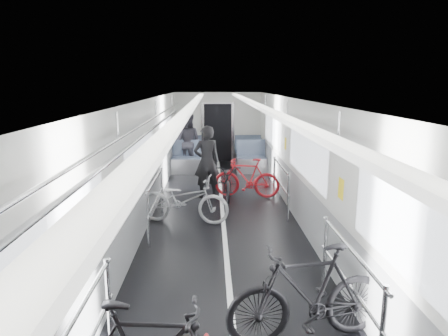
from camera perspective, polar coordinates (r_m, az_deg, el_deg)
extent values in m
cube|color=black|center=(7.52, 0.03, -9.06)|extent=(3.00, 14.00, 0.01)
cube|color=white|center=(7.02, 0.03, 9.52)|extent=(3.00, 14.00, 0.02)
cube|color=silver|center=(7.28, -11.85, -0.18)|extent=(0.02, 14.00, 2.40)
cube|color=silver|center=(7.37, 11.76, -0.02)|extent=(0.02, 14.00, 2.40)
cube|color=silver|center=(14.09, -0.89, 5.89)|extent=(3.00, 0.02, 2.40)
cube|color=white|center=(7.52, 0.03, -9.04)|extent=(0.08, 13.80, 0.01)
cube|color=gray|center=(7.47, -11.38, -5.81)|extent=(0.01, 13.90, 0.90)
cube|color=gray|center=(7.56, 11.29, -5.59)|extent=(0.01, 13.90, 0.90)
cube|color=white|center=(7.24, -11.69, 1.37)|extent=(0.01, 10.80, 0.75)
cube|color=white|center=(7.33, 11.60, 1.50)|extent=(0.01, 10.80, 0.75)
cube|color=white|center=(7.03, -4.51, 8.99)|extent=(0.14, 13.40, 0.05)
cube|color=white|center=(7.06, 4.55, 9.01)|extent=(0.14, 13.40, 0.05)
cube|color=black|center=(14.05, -0.88, 5.06)|extent=(0.95, 0.10, 2.00)
imported|color=#9B9CA0|center=(7.88, -5.74, -4.52)|extent=(1.88, 0.98, 0.94)
imported|color=black|center=(4.48, 11.99, -17.18)|extent=(1.85, 0.81, 1.08)
imported|color=#B5161E|center=(9.61, 3.27, -1.41)|extent=(1.65, 0.78, 0.95)
imported|color=black|center=(9.54, 0.44, -1.82)|extent=(0.60, 1.63, 0.85)
imported|color=black|center=(9.53, -2.49, 0.90)|extent=(0.72, 0.57, 1.74)
imported|color=#27262C|center=(12.58, -5.31, 3.75)|extent=(1.00, 0.85, 1.81)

